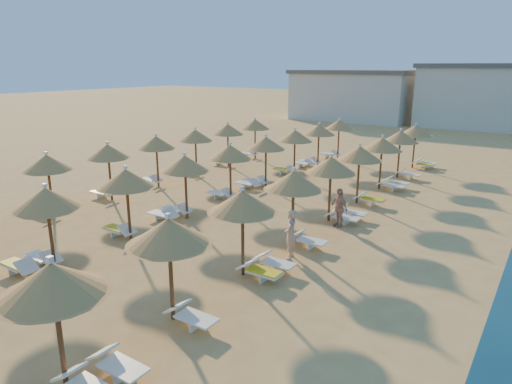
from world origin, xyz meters
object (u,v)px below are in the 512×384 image
Objects in this scene: parasol_row_east at (293,182)px; beachgoer_c at (339,207)px; beachgoer_a at (291,235)px; parasol_row_west at (185,165)px.

parasol_row_east reaches higher than beachgoer_c.
beachgoer_a is at bearing -63.12° from parasol_row_east.
parasol_row_west is 19.44× the size of beachgoer_a.
parasol_row_east reaches higher than beachgoer_a.
parasol_row_east is 5.78m from parasol_row_west.
beachgoer_c is at bearing 159.36° from beachgoer_a.
parasol_row_west is at bearing -127.74° from beachgoer_c.
parasol_row_east is at bearing 0.00° from parasol_row_west.
beachgoer_a is at bearing -63.08° from beachgoer_c.
parasol_row_east is at bearing -75.74° from beachgoer_c.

